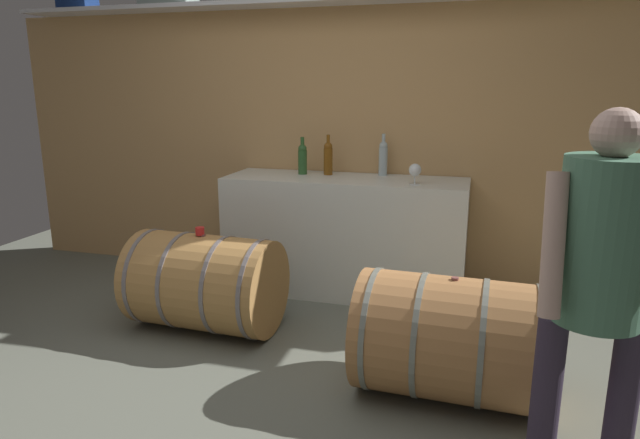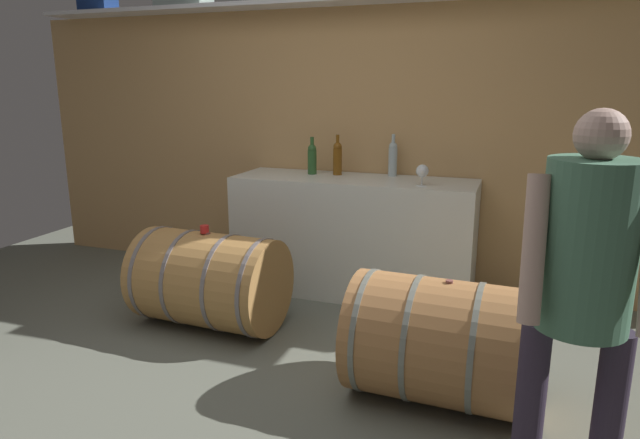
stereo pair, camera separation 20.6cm
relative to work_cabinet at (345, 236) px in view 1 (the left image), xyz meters
name	(u,v)px [view 1 (the left image)]	position (x,y,z in m)	size (l,w,h in m)	color
ground_plane	(259,360)	(-0.22, -1.22, -0.46)	(6.78, 7.39, 0.02)	#64685B
back_wall_panel	(329,148)	(-0.22, 0.35, 0.63)	(5.58, 0.10, 2.15)	tan
high_shelf_board	(324,2)	(-0.22, 0.20, 1.72)	(5.13, 0.40, 0.03)	silver
work_cabinet	(345,236)	(0.00, 0.00, 0.00)	(1.81, 0.58, 0.90)	silver
wine_bottle_clear	(383,157)	(0.25, 0.21, 0.59)	(0.07, 0.07, 0.32)	#AEC0C3
wine_bottle_green	(303,158)	(-0.36, 0.09, 0.57)	(0.07, 0.07, 0.29)	#2E5B2B
wine_bottle_amber	(328,157)	(-0.16, 0.12, 0.58)	(0.07, 0.07, 0.31)	brown
wine_glass	(415,171)	(0.53, -0.13, 0.55)	(0.09, 0.09, 0.15)	white
wine_barrel_near	(205,282)	(-0.72, -0.91, -0.13)	(0.97, 0.68, 0.64)	#B17F44
wine_barrel_far	(451,338)	(0.88, -1.32, -0.13)	(0.97, 0.67, 0.65)	#AD7544
tasting_cup	(200,231)	(-0.74, -0.91, 0.22)	(0.06, 0.06, 0.05)	red
visitor_tasting	(600,271)	(1.39, -1.91, 0.47)	(0.45, 0.34, 1.50)	#312739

